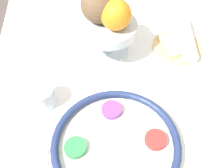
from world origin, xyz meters
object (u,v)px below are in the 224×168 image
at_px(cup_near, 42,96).
at_px(seder_plate, 116,144).
at_px(orange_fruit, 116,15).
at_px(bread_plate, 177,46).
at_px(coconut, 99,5).
at_px(fruit_stand, 109,31).
at_px(napkin_roll, 186,37).

bearing_deg(cup_near, seder_plate, -129.66).
relative_size(orange_fruit, bread_plate, 0.54).
relative_size(orange_fruit, coconut, 0.84).
xyz_separation_m(fruit_stand, napkin_roll, (0.02, -0.26, -0.06)).
xyz_separation_m(bread_plate, napkin_roll, (0.02, -0.03, 0.02)).
bearing_deg(seder_plate, orange_fruit, -6.34).
relative_size(seder_plate, fruit_stand, 1.84).
distance_m(coconut, napkin_roll, 0.32).
bearing_deg(orange_fruit, napkin_roll, -81.30).
distance_m(bread_plate, cup_near, 0.47).
bearing_deg(cup_near, orange_fruit, -53.51).
xyz_separation_m(seder_plate, bread_plate, (0.33, -0.24, -0.01)).
relative_size(fruit_stand, napkin_roll, 0.87).
height_order(orange_fruit, napkin_roll, orange_fruit).
bearing_deg(seder_plate, cup_near, 50.34).
xyz_separation_m(orange_fruit, napkin_roll, (0.04, -0.24, -0.14)).
relative_size(orange_fruit, cup_near, 1.23).
relative_size(coconut, bread_plate, 0.65).
bearing_deg(napkin_roll, seder_plate, 141.89).
distance_m(fruit_stand, orange_fruit, 0.08).
relative_size(orange_fruit, napkin_roll, 0.45).
distance_m(fruit_stand, cup_near, 0.28).
bearing_deg(napkin_roll, coconut, 89.61).
bearing_deg(orange_fruit, bread_plate, -85.41).
distance_m(seder_plate, cup_near, 0.24).
relative_size(fruit_stand, cup_near, 2.40).
xyz_separation_m(orange_fruit, bread_plate, (0.02, -0.21, -0.15)).
xyz_separation_m(orange_fruit, cup_near, (-0.16, 0.22, -0.13)).
bearing_deg(bread_plate, coconut, 84.98).
bearing_deg(coconut, napkin_roll, -90.39).
bearing_deg(fruit_stand, orange_fruit, -136.68).
bearing_deg(coconut, bread_plate, -95.02).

